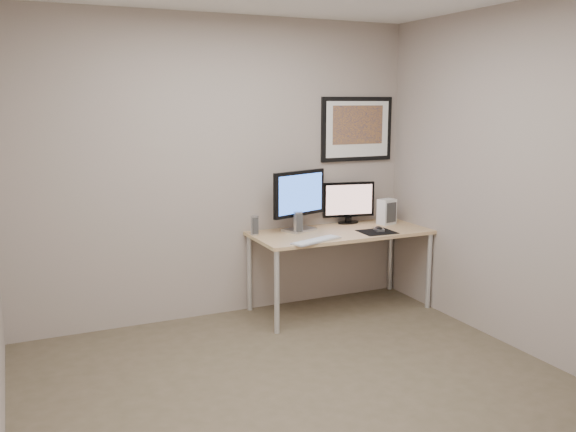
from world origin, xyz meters
The scene contains 12 objects.
floor centered at (0.00, 0.00, 0.00)m, with size 3.60×3.60×0.00m, color #4A412E.
room centered at (0.00, 0.45, 1.64)m, with size 3.60×3.60×3.60m.
desk centered at (1.00, 1.35, 0.66)m, with size 1.60×0.70×0.73m.
framed_art centered at (1.35, 1.68, 1.62)m, with size 0.75×0.04×0.60m.
monitor_large centered at (0.67, 1.52, 1.03)m, with size 0.58×0.27×0.54m.
monitor_tv centered at (1.24, 1.63, 0.94)m, with size 0.50×0.15×0.40m.
speaker_left centered at (0.24, 1.53, 0.82)m, with size 0.07×0.07×0.17m, color #B2B2B7.
speaker_right centered at (0.62, 1.43, 0.83)m, with size 0.08×0.08×0.19m, color #B2B2B7.
keyboard centered at (0.62, 1.07, 0.74)m, with size 0.49×0.13×0.02m, color silver.
mousepad centered at (1.28, 1.18, 0.73)m, with size 0.30×0.27×0.00m, color black.
mouse centered at (1.32, 1.21, 0.75)m, with size 0.07×0.12×0.04m, color black.
fan_unit centered at (1.56, 1.45, 0.85)m, with size 0.16×0.11×0.24m, color silver.
Camera 1 is at (-1.65, -3.32, 1.88)m, focal length 38.00 mm.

